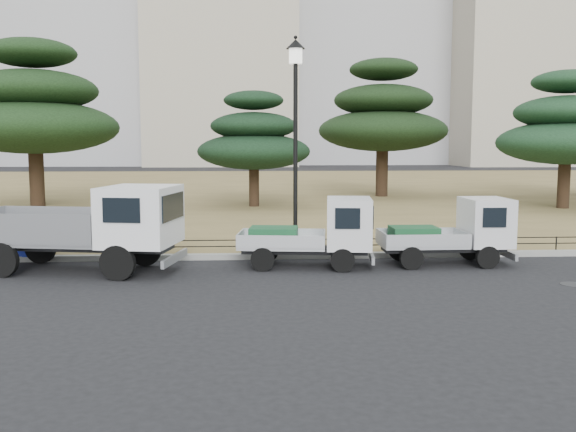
{
  "coord_description": "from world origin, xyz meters",
  "views": [
    {
      "loc": [
        -1.06,
        -15.47,
        3.27
      ],
      "look_at": [
        0.0,
        2.0,
        1.3
      ],
      "focal_mm": 40.0,
      "sensor_mm": 36.0,
      "label": 1
    }
  ],
  "objects": [
    {
      "name": "lawn",
      "position": [
        0.0,
        30.6,
        0.07
      ],
      "size": [
        120.0,
        56.0,
        0.15
      ],
      "primitive_type": "cube",
      "color": "olive",
      "rests_on": "ground"
    },
    {
      "name": "tower_east",
      "position": [
        40.0,
        82.0,
        24.0
      ],
      "size": [
        20.0,
        18.0,
        48.0
      ],
      "primitive_type": "cube",
      "color": "#AAA08C",
      "rests_on": "ground"
    },
    {
      "name": "tarp_pile",
      "position": [
        -7.46,
        2.99,
        0.51
      ],
      "size": [
        1.53,
        1.25,
        0.9
      ],
      "rotation": [
        0.0,
        0.0,
        -0.21
      ],
      "color": "#1524A2",
      "rests_on": "lawn"
    },
    {
      "name": "manhole",
      "position": [
        6.5,
        -1.2,
        0.01
      ],
      "size": [
        0.6,
        0.6,
        0.01
      ],
      "primitive_type": "cylinder",
      "color": "#2D2D30",
      "rests_on": "ground"
    },
    {
      "name": "street_lamp",
      "position": [
        0.27,
        2.9,
        4.24
      ],
      "size": [
        0.54,
        0.54,
        6.04
      ],
      "color": "black",
      "rests_on": "lawn"
    },
    {
      "name": "truck_kei_front",
      "position": [
        0.72,
        1.34,
        0.92
      ],
      "size": [
        3.65,
        1.9,
        1.85
      ],
      "rotation": [
        0.0,
        0.0,
        -0.12
      ],
      "color": "black",
      "rests_on": "ground"
    },
    {
      "name": "pine_center_right",
      "position": [
        6.88,
        22.54,
        4.85
      ],
      "size": [
        7.65,
        7.65,
        8.12
      ],
      "color": "black",
      "rests_on": "lawn"
    },
    {
      "name": "truck_large",
      "position": [
        -5.14,
        1.04,
        1.23
      ],
      "size": [
        5.36,
        2.89,
        2.22
      ],
      "rotation": [
        0.0,
        0.0,
        -0.19
      ],
      "color": "black",
      "rests_on": "ground"
    },
    {
      "name": "ground",
      "position": [
        0.0,
        0.0,
        0.0
      ],
      "size": [
        220.0,
        220.0,
        0.0
      ],
      "primitive_type": "plane",
      "color": "black"
    },
    {
      "name": "pipe_fence",
      "position": [
        0.0,
        2.75,
        0.44
      ],
      "size": [
        38.0,
        0.04,
        0.4
      ],
      "color": "black",
      "rests_on": "lawn"
    },
    {
      "name": "pine_west_near",
      "position": [
        -11.71,
        17.39,
        4.92
      ],
      "size": [
        8.27,
        8.27,
        8.27
      ],
      "color": "black",
      "rests_on": "lawn"
    },
    {
      "name": "curb",
      "position": [
        0.0,
        2.6,
        0.08
      ],
      "size": [
        120.0,
        0.25,
        0.16
      ],
      "primitive_type": "cube",
      "color": "gray",
      "rests_on": "ground"
    },
    {
      "name": "truck_kei_rear",
      "position": [
        4.51,
        1.47,
        0.9
      ],
      "size": [
        3.46,
        1.52,
        1.81
      ],
      "rotation": [
        0.0,
        0.0,
        0.0
      ],
      "color": "black",
      "rests_on": "ground"
    },
    {
      "name": "pine_center_left",
      "position": [
        -0.82,
        16.71,
        3.47
      ],
      "size": [
        5.65,
        5.65,
        5.74
      ],
      "color": "black",
      "rests_on": "lawn"
    },
    {
      "name": "pine_east_near",
      "position": [
        14.27,
        14.89,
        3.99
      ],
      "size": [
        6.58,
        6.58,
        6.65
      ],
      "color": "black",
      "rests_on": "lawn"
    }
  ]
}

